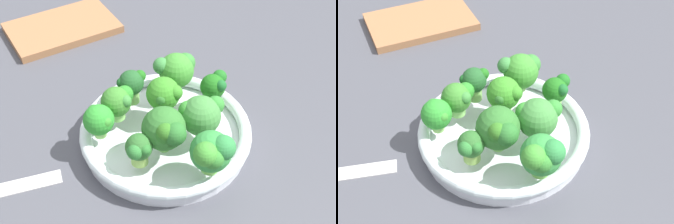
{
  "view_description": "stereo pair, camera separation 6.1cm",
  "coord_description": "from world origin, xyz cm",
  "views": [
    {
      "loc": [
        41.26,
        28.47,
        54.56
      ],
      "look_at": [
        -1.88,
        0.45,
        6.64
      ],
      "focal_mm": 48.62,
      "sensor_mm": 36.0,
      "label": 1
    },
    {
      "loc": [
        37.62,
        33.4,
        54.56
      ],
      "look_at": [
        -1.88,
        0.45,
        6.64
      ],
      "focal_mm": 48.62,
      "sensor_mm": 36.0,
      "label": 2
    }
  ],
  "objects": [
    {
      "name": "broccoli_floret_7",
      "position": [
        2.68,
        10.65,
        7.77
      ],
      "size": [
        6.89,
        6.43,
        7.12
      ],
      "color": "#75C14D",
      "rests_on": "bowl"
    },
    {
      "name": "broccoli_floret_2",
      "position": [
        -10.78,
        3.6,
        7.04
      ],
      "size": [
        5.0,
        4.52,
        5.67
      ],
      "color": "#9FD870",
      "rests_on": "bowl"
    },
    {
      "name": "broccoli_floret_1",
      "position": [
        2.77,
        2.95,
        8.01
      ],
      "size": [
        6.59,
        7.46,
        7.47
      ],
      "color": "#7BC158",
      "rests_on": "bowl"
    },
    {
      "name": "broccoli_floret_9",
      "position": [
        6.9,
        1.2,
        6.64
      ],
      "size": [
        4.53,
        4.27,
        5.22
      ],
      "color": "#88B84F",
      "rests_on": "bowl"
    },
    {
      "name": "cutting_board",
      "position": [
        -17.14,
        -36.76,
        0.8
      ],
      "size": [
        26.68,
        23.08,
        1.6
      ],
      "primitive_type": "cube",
      "rotation": [
        0.0,
        0.0,
        -0.45
      ],
      "color": "#A26C44",
      "rests_on": "ground_plane"
    },
    {
      "name": "broccoli_floret_8",
      "position": [
        0.65,
        -7.35,
        6.92
      ],
      "size": [
        5.62,
        5.2,
        5.79
      ],
      "color": "#88CF65",
      "rests_on": "bowl"
    },
    {
      "name": "bowl",
      "position": [
        -1.88,
        0.45,
        1.85
      ],
      "size": [
        27.65,
        27.65,
        3.64
      ],
      "color": "white",
      "rests_on": "ground_plane"
    },
    {
      "name": "broccoli_floret_5",
      "position": [
        -3.65,
        -7.79,
        7.33
      ],
      "size": [
        4.53,
        4.19,
        6.11
      ],
      "color": "#84BD5F",
      "rests_on": "bowl"
    },
    {
      "name": "broccoli_floret_0",
      "position": [
        -3.35,
        5.38,
        7.44
      ],
      "size": [
        6.89,
        6.42,
        6.82
      ],
      "color": "#82C35F",
      "rests_on": "bowl"
    },
    {
      "name": "broccoli_floret_4",
      "position": [
        -10.5,
        -3.56,
        7.72
      ],
      "size": [
        6.62,
        6.37,
        6.94
      ],
      "color": "#93CC71",
      "rests_on": "bowl"
    },
    {
      "name": "ground_plane",
      "position": [
        0.0,
        0.0,
        -1.25
      ],
      "size": [
        130.0,
        130.0,
        2.5
      ],
      "primitive_type": "cube",
      "color": "#4A4B53"
    },
    {
      "name": "broccoli_floret_6",
      "position": [
        5.53,
        -7.22,
        6.87
      ],
      "size": [
        4.79,
        4.83,
        5.67
      ],
      "color": "#8FCD65",
      "rests_on": "bowl"
    },
    {
      "name": "broccoli_floret_3",
      "position": [
        -4.09,
        -1.77,
        7.52
      ],
      "size": [
        5.45,
        5.63,
        6.74
      ],
      "color": "#8EBF61",
      "rests_on": "bowl"
    }
  ]
}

